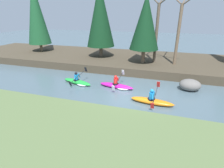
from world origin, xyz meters
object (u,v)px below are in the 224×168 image
at_px(kayaker_lead, 152,101).
at_px(kayaker_middle, 118,86).
at_px(kayaker_trailing, 78,82).
at_px(boulder_midstream, 190,85).

distance_m(kayaker_lead, kayaker_middle, 3.29).
relative_size(kayaker_trailing, boulder_midstream, 1.83).
relative_size(kayaker_lead, kayaker_middle, 1.00).
relative_size(kayaker_lead, boulder_midstream, 1.84).
distance_m(kayaker_middle, kayaker_trailing, 3.27).
xyz_separation_m(kayaker_middle, boulder_midstream, (5.23, 1.20, 0.23)).
xyz_separation_m(kayaker_trailing, boulder_midstream, (8.50, 1.34, 0.23)).
height_order(kayaker_trailing, boulder_midstream, kayaker_trailing).
relative_size(kayaker_middle, boulder_midstream, 1.84).
bearing_deg(kayaker_lead, kayaker_middle, 152.53).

